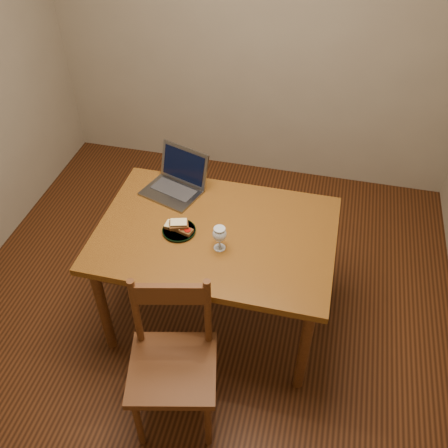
% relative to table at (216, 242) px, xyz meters
% --- Properties ---
extents(floor, '(3.20, 3.20, 0.02)m').
position_rel_table_xyz_m(floor, '(-0.10, 0.05, -0.66)').
color(floor, black).
rests_on(floor, ground).
extents(back_wall, '(3.20, 0.02, 2.60)m').
position_rel_table_xyz_m(back_wall, '(-0.10, 1.66, 0.65)').
color(back_wall, gray).
rests_on(back_wall, floor).
extents(table, '(1.30, 0.90, 0.74)m').
position_rel_table_xyz_m(table, '(0.00, 0.00, 0.00)').
color(table, '#4E270D').
rests_on(table, floor).
extents(chair, '(0.51, 0.49, 0.46)m').
position_rel_table_xyz_m(chair, '(-0.05, -0.67, -0.16)').
color(chair, '#40210D').
rests_on(chair, floor).
extents(plate, '(0.18, 0.18, 0.02)m').
position_rel_table_xyz_m(plate, '(-0.19, -0.05, 0.09)').
color(plate, black).
rests_on(plate, table).
extents(sandwich_cheese, '(0.10, 0.07, 0.03)m').
position_rel_table_xyz_m(sandwich_cheese, '(-0.22, -0.04, 0.12)').
color(sandwich_cheese, '#381E0C').
rests_on(sandwich_cheese, plate).
extents(sandwich_tomato, '(0.10, 0.07, 0.03)m').
position_rel_table_xyz_m(sandwich_tomato, '(-0.16, -0.06, 0.11)').
color(sandwich_tomato, '#381E0C').
rests_on(sandwich_tomato, plate).
extents(sandwich_top, '(0.12, 0.09, 0.03)m').
position_rel_table_xyz_m(sandwich_top, '(-0.19, -0.05, 0.14)').
color(sandwich_top, '#381E0C').
rests_on(sandwich_top, plate).
extents(milk_glass, '(0.07, 0.07, 0.14)m').
position_rel_table_xyz_m(milk_glass, '(0.05, -0.12, 0.16)').
color(milk_glass, white).
rests_on(milk_glass, table).
extents(laptop, '(0.40, 0.38, 0.23)m').
position_rel_table_xyz_m(laptop, '(-0.32, 0.32, 0.15)').
color(laptop, slate).
rests_on(laptop, table).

